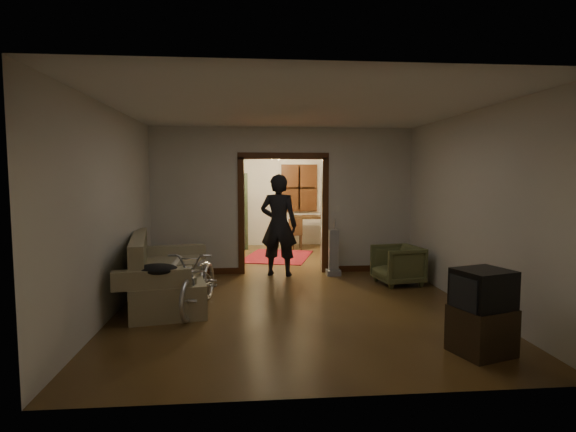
{
  "coord_description": "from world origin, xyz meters",
  "views": [
    {
      "loc": [
        -0.67,
        -7.87,
        1.89
      ],
      "look_at": [
        0.0,
        -0.3,
        1.2
      ],
      "focal_mm": 28.0,
      "sensor_mm": 36.0,
      "label": 1
    }
  ],
  "objects": [
    {
      "name": "sofa",
      "position": [
        -1.9,
        -1.14,
        0.5
      ],
      "size": [
        1.38,
        2.32,
        1.0
      ],
      "primitive_type": "cube",
      "rotation": [
        0.0,
        0.0,
        0.2
      ],
      "color": "#77714F",
      "rests_on": "floor"
    },
    {
      "name": "door_casing",
      "position": [
        0.0,
        0.75,
        1.1
      ],
      "size": [
        1.74,
        0.2,
        2.32
      ],
      "primitive_type": "cube",
      "color": "#3E1F0E",
      "rests_on": "floor"
    },
    {
      "name": "wall_right",
      "position": [
        2.5,
        0.0,
        1.4
      ],
      "size": [
        0.02,
        8.5,
        2.8
      ],
      "primitive_type": "cube",
      "color": "beige",
      "rests_on": "floor"
    },
    {
      "name": "floor",
      "position": [
        0.0,
        0.0,
        0.0
      ],
      "size": [
        5.0,
        8.5,
        0.01
      ],
      "primitive_type": "cube",
      "color": "#3E2913",
      "rests_on": "ground"
    },
    {
      "name": "wall_left",
      "position": [
        -2.5,
        0.0,
        1.4
      ],
      "size": [
        0.02,
        8.5,
        2.8
      ],
      "primitive_type": "cube",
      "color": "beige",
      "rests_on": "floor"
    },
    {
      "name": "oriental_rug",
      "position": [
        -0.0,
        2.42,
        0.01
      ],
      "size": [
        1.86,
        2.17,
        0.01
      ],
      "primitive_type": "cube",
      "rotation": [
        0.0,
        0.0,
        -0.28
      ],
      "color": "maroon",
      "rests_on": "floor"
    },
    {
      "name": "far_window",
      "position": [
        0.7,
        4.21,
        1.55
      ],
      "size": [
        0.98,
        0.06,
        1.28
      ],
      "primitive_type": "cube",
      "color": "black",
      "rests_on": "wall_back"
    },
    {
      "name": "person",
      "position": [
        -0.11,
        0.49,
        0.96
      ],
      "size": [
        0.8,
        0.63,
        1.92
      ],
      "primitive_type": "imported",
      "rotation": [
        0.0,
        0.0,
        2.86
      ],
      "color": "black",
      "rests_on": "floor"
    },
    {
      "name": "vacuum",
      "position": [
        0.93,
        0.4,
        0.44
      ],
      "size": [
        0.27,
        0.22,
        0.87
      ],
      "primitive_type": "cube",
      "rotation": [
        0.0,
        0.0,
        -0.02
      ],
      "color": "gray",
      "rests_on": "floor"
    },
    {
      "name": "light_switch",
      "position": [
        1.05,
        0.68,
        1.25
      ],
      "size": [
        0.08,
        0.01,
        0.12
      ],
      "primitive_type": "cube",
      "color": "silver",
      "rests_on": "partition_wall"
    },
    {
      "name": "globe",
      "position": [
        -1.22,
        3.65,
        1.94
      ],
      "size": [
        0.28,
        0.28,
        0.28
      ],
      "primitive_type": "sphere",
      "color": "#1E5972",
      "rests_on": "locker"
    },
    {
      "name": "chandelier",
      "position": [
        0.0,
        2.5,
        2.35
      ],
      "size": [
        0.24,
        0.24,
        0.24
      ],
      "primitive_type": "sphere",
      "color": "#FFE0A5",
      "rests_on": "ceiling"
    },
    {
      "name": "armchair",
      "position": [
        1.91,
        -0.38,
        0.34
      ],
      "size": [
        0.85,
        0.84,
        0.68
      ],
      "primitive_type": "imported",
      "rotation": [
        0.0,
        0.0,
        -1.41
      ],
      "color": "brown",
      "rests_on": "floor"
    },
    {
      "name": "tv_stand",
      "position": [
        1.78,
        -3.45,
        0.25
      ],
      "size": [
        0.68,
        0.64,
        0.5
      ],
      "primitive_type": "cube",
      "rotation": [
        0.0,
        0.0,
        0.3
      ],
      "color": "black",
      "rests_on": "floor"
    },
    {
      "name": "desk",
      "position": [
        0.96,
        3.62,
        0.41
      ],
      "size": [
        1.17,
        0.72,
        0.83
      ],
      "primitive_type": "cube",
      "rotation": [
        0.0,
        0.0,
        -0.08
      ],
      "color": "#332011",
      "rests_on": "floor"
    },
    {
      "name": "crt_tv",
      "position": [
        1.78,
        -3.45,
        0.68
      ],
      "size": [
        0.64,
        0.61,
        0.45
      ],
      "primitive_type": "cube",
      "rotation": [
        0.0,
        0.0,
        0.3
      ],
      "color": "black",
      "rests_on": "tv_stand"
    },
    {
      "name": "rolled_paper",
      "position": [
        -1.8,
        -0.84,
        0.53
      ],
      "size": [
        0.09,
        0.75,
        0.09
      ],
      "primitive_type": "cylinder",
      "rotation": [
        1.57,
        0.0,
        0.0
      ],
      "color": "beige",
      "rests_on": "sofa"
    },
    {
      "name": "wall_back",
      "position": [
        0.0,
        4.25,
        1.4
      ],
      "size": [
        5.0,
        0.02,
        2.8
      ],
      "primitive_type": "cube",
      "color": "beige",
      "rests_on": "floor"
    },
    {
      "name": "partition_wall",
      "position": [
        0.0,
        0.75,
        1.4
      ],
      "size": [
        5.0,
        0.14,
        2.8
      ],
      "primitive_type": "cube",
      "color": "beige",
      "rests_on": "floor"
    },
    {
      "name": "ceiling",
      "position": [
        0.0,
        0.0,
        2.8
      ],
      "size": [
        5.0,
        8.5,
        0.01
      ],
      "primitive_type": "cube",
      "color": "white",
      "rests_on": "floor"
    },
    {
      "name": "bicycle",
      "position": [
        -1.36,
        -1.6,
        0.44
      ],
      "size": [
        0.83,
        1.73,
        0.87
      ],
      "primitive_type": "imported",
      "rotation": [
        0.0,
        0.0,
        -0.16
      ],
      "color": "silver",
      "rests_on": "floor"
    },
    {
      "name": "desk_chair",
      "position": [
        0.51,
        3.45,
        0.4
      ],
      "size": [
        0.41,
        0.41,
        0.8
      ],
      "primitive_type": "cube",
      "rotation": [
        0.0,
        0.0,
        -0.17
      ],
      "color": "#332011",
      "rests_on": "floor"
    },
    {
      "name": "locker",
      "position": [
        -1.22,
        3.65,
        0.97
      ],
      "size": [
        1.07,
        0.75,
        1.95
      ],
      "primitive_type": "cube",
      "rotation": [
        0.0,
        0.0,
        0.23
      ],
      "color": "#25311D",
      "rests_on": "floor"
    },
    {
      "name": "jacket",
      "position": [
        -1.85,
        -2.05,
        0.68
      ],
      "size": [
        0.53,
        0.4,
        0.15
      ],
      "primitive_type": "ellipsoid",
      "color": "black",
      "rests_on": "sofa"
    }
  ]
}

